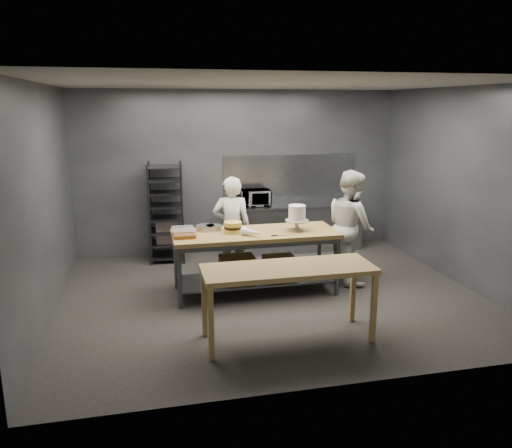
{
  "coord_description": "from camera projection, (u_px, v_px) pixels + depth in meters",
  "views": [
    {
      "loc": [
        -1.74,
        -6.66,
        2.72
      ],
      "look_at": [
        -0.2,
        0.15,
        1.05
      ],
      "focal_mm": 35.0,
      "sensor_mm": 36.0,
      "label": 1
    }
  ],
  "objects": [
    {
      "name": "pastry_clamshells",
      "position": [
        184.0,
        232.0,
        7.01
      ],
      "size": [
        0.32,
        0.4,
        0.11
      ],
      "color": "#AA5F22",
      "rests_on": "work_table"
    },
    {
      "name": "microwave",
      "position": [
        255.0,
        198.0,
        9.2
      ],
      "size": [
        0.54,
        0.37,
        0.3
      ],
      "primitive_type": "imported",
      "color": "black",
      "rests_on": "back_counter"
    },
    {
      "name": "offset_spatula",
      "position": [
        280.0,
        235.0,
        7.05
      ],
      "size": [
        0.36,
        0.02,
        0.02
      ],
      "color": "slate",
      "rests_on": "work_table"
    },
    {
      "name": "work_table",
      "position": [
        255.0,
        255.0,
        7.34
      ],
      "size": [
        2.4,
        0.9,
        0.92
      ],
      "color": "olive",
      "rests_on": "ground"
    },
    {
      "name": "near_counter",
      "position": [
        288.0,
        274.0,
        5.78
      ],
      "size": [
        2.0,
        0.7,
        0.9
      ],
      "color": "olive",
      "rests_on": "ground"
    },
    {
      "name": "layer_cake",
      "position": [
        233.0,
        227.0,
        7.19
      ],
      "size": [
        0.26,
        0.26,
        0.16
      ],
      "color": "gold",
      "rests_on": "work_table"
    },
    {
      "name": "splashback_panel",
      "position": [
        290.0,
        178.0,
        9.58
      ],
      "size": [
        2.6,
        0.02,
        0.9
      ],
      "primitive_type": "cube",
      "color": "slate",
      "rests_on": "back_counter"
    },
    {
      "name": "back_counter",
      "position": [
        294.0,
        227.0,
        9.5
      ],
      "size": [
        2.6,
        0.6,
        0.9
      ],
      "color": "slate",
      "rests_on": "ground"
    },
    {
      "name": "chef_behind",
      "position": [
        232.0,
        228.0,
        7.9
      ],
      "size": [
        0.65,
        0.48,
        1.65
      ],
      "primitive_type": "imported",
      "rotation": [
        0.0,
        0.0,
        2.99
      ],
      "color": "white",
      "rests_on": "ground"
    },
    {
      "name": "chef_right",
      "position": [
        350.0,
        226.0,
        7.77
      ],
      "size": [
        0.72,
        0.9,
        1.76
      ],
      "primitive_type": "imported",
      "rotation": [
        0.0,
        0.0,
        1.64
      ],
      "color": "silver",
      "rests_on": "ground"
    },
    {
      "name": "speed_rack",
      "position": [
        166.0,
        213.0,
        8.82
      ],
      "size": [
        0.64,
        0.69,
        1.75
      ],
      "color": "black",
      "rests_on": "ground"
    },
    {
      "name": "piping_bag",
      "position": [
        254.0,
        232.0,
        6.99
      ],
      "size": [
        0.35,
        0.36,
        0.12
      ],
      "primitive_type": "cone",
      "rotation": [
        1.57,
        0.0,
        0.76
      ],
      "color": "white",
      "rests_on": "work_table"
    },
    {
      "name": "cake_pans",
      "position": [
        209.0,
        228.0,
        7.35
      ],
      "size": [
        0.39,
        0.28,
        0.07
      ],
      "color": "gray",
      "rests_on": "work_table"
    },
    {
      "name": "back_wall",
      "position": [
        239.0,
        172.0,
        9.35
      ],
      "size": [
        6.0,
        0.04,
        3.0
      ],
      "primitive_type": "cube",
      "color": "#4C4F54",
      "rests_on": "ground"
    },
    {
      "name": "ground",
      "position": [
        271.0,
        295.0,
        7.33
      ],
      "size": [
        6.0,
        6.0,
        0.0
      ],
      "primitive_type": "plane",
      "color": "black",
      "rests_on": "ground"
    },
    {
      "name": "frosted_cake_stand",
      "position": [
        297.0,
        215.0,
        7.29
      ],
      "size": [
        0.34,
        0.34,
        0.38
      ],
      "color": "#AEA68B",
      "rests_on": "work_table"
    }
  ]
}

